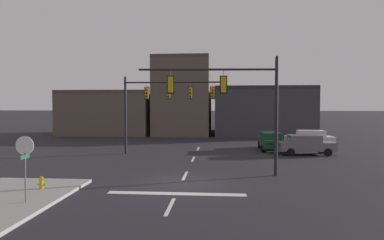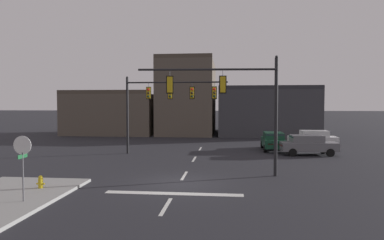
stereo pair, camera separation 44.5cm
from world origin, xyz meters
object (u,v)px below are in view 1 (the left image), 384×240
object	(u,v)px
signal_mast_near_side	(236,96)
stop_sign	(25,153)
signal_mast_far_side	(161,99)
car_lot_nearside	(271,140)
car_lot_middle	(310,138)
car_lot_farside	(306,144)
fire_hydrant	(42,185)

from	to	relation	value
signal_mast_near_side	stop_sign	bearing A→B (deg)	-142.66
signal_mast_far_side	car_lot_nearside	xyz separation A→B (m)	(9.37, 3.35, -3.71)
car_lot_nearside	car_lot_middle	bearing A→B (deg)	30.92
car_lot_farside	signal_mast_far_side	bearing A→B (deg)	-176.77
car_lot_nearside	fire_hydrant	distance (m)	20.43
signal_mast_near_side	fire_hydrant	world-z (taller)	signal_mast_near_side
car_lot_nearside	fire_hydrant	bearing A→B (deg)	-129.10
car_lot_nearside	car_lot_farside	size ratio (longest dim) A/B	0.99
car_lot_middle	fire_hydrant	xyz separation A→B (m)	(-16.91, -18.26, -0.53)
car_lot_middle	fire_hydrant	distance (m)	24.90
stop_sign	signal_mast_far_side	bearing A→B (deg)	78.44
signal_mast_near_side	car_lot_middle	size ratio (longest dim) A/B	1.78
signal_mast_far_side	stop_sign	bearing A→B (deg)	-101.56
stop_sign	car_lot_nearside	size ratio (longest dim) A/B	0.63
signal_mast_near_side	car_lot_farside	distance (m)	11.23
signal_mast_far_side	car_lot_nearside	world-z (taller)	signal_mast_far_side
signal_mast_near_side	fire_hydrant	bearing A→B (deg)	-154.11
signal_mast_near_side	signal_mast_far_side	bearing A→B (deg)	125.44
car_lot_farside	fire_hydrant	xyz separation A→B (m)	(-15.28, -13.17, -0.53)
fire_hydrant	stop_sign	bearing A→B (deg)	-77.01
car_lot_middle	car_lot_farside	distance (m)	5.35
car_lot_middle	car_lot_farside	world-z (taller)	same
stop_sign	signal_mast_near_side	bearing A→B (deg)	37.34
signal_mast_near_side	car_lot_farside	size ratio (longest dim) A/B	1.76
signal_mast_near_side	car_lot_farside	xyz separation A→B (m)	(6.07, 8.69, -3.70)
stop_sign	car_lot_middle	size ratio (longest dim) A/B	0.63
signal_mast_near_side	car_lot_nearside	xyz separation A→B (m)	(3.66, 11.37, -3.70)
stop_sign	car_lot_farside	size ratio (longest dim) A/B	0.63
fire_hydrant	signal_mast_far_side	bearing A→B (deg)	74.34
signal_mast_far_side	fire_hydrant	xyz separation A→B (m)	(-3.51, -12.50, -4.24)
signal_mast_near_side	signal_mast_far_side	size ratio (longest dim) A/B	0.95
car_lot_nearside	fire_hydrant	world-z (taller)	car_lot_nearside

